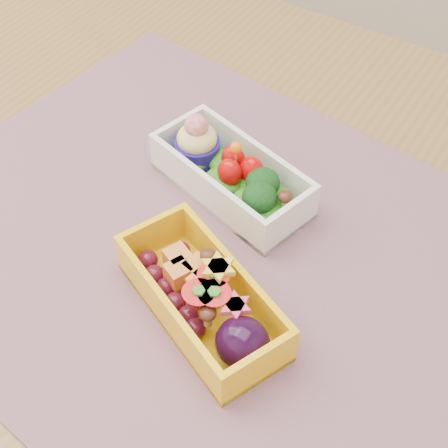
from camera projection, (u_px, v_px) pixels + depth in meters
The scene contains 4 objects.
table at pixel (198, 280), 0.70m from camera, with size 1.20×0.80×0.75m.
placemat at pixel (214, 252), 0.60m from camera, with size 0.60×0.46×0.00m, color #845B6C.
bento_white at pixel (231, 175), 0.63m from camera, with size 0.18×0.11×0.07m.
bento_yellow at pixel (204, 299), 0.53m from camera, with size 0.18×0.13×0.05m.
Camera 1 is at (0.25, -0.34, 1.22)m, focal length 52.05 mm.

